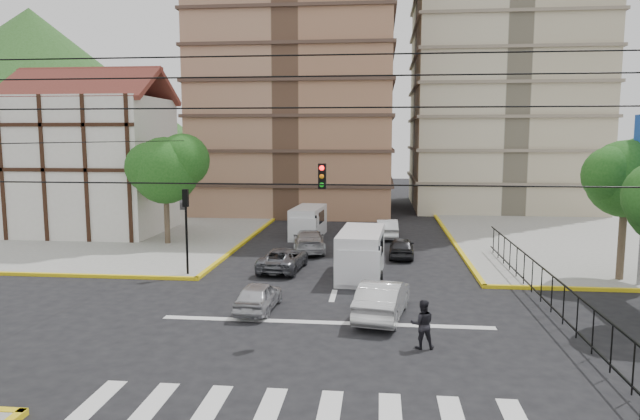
# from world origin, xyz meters

# --- Properties ---
(ground) EXTENTS (160.00, 160.00, 0.00)m
(ground) POSITION_xyz_m (0.00, 0.00, 0.00)
(ground) COLOR black
(ground) RESTS_ON ground
(sidewalk_nw) EXTENTS (26.00, 26.00, 0.15)m
(sidewalk_nw) POSITION_xyz_m (-20.00, 20.00, 0.07)
(sidewalk_nw) COLOR gray
(sidewalk_nw) RESTS_ON ground
(crosswalk_stripes) EXTENTS (12.00, 2.40, 0.01)m
(crosswalk_stripes) POSITION_xyz_m (0.00, -6.00, 0.01)
(crosswalk_stripes) COLOR silver
(crosswalk_stripes) RESTS_ON ground
(stop_line) EXTENTS (13.00, 0.40, 0.01)m
(stop_line) POSITION_xyz_m (0.00, 1.20, 0.01)
(stop_line) COLOR silver
(stop_line) RESTS_ON ground
(tudor_building) EXTENTS (10.80, 8.05, 12.23)m
(tudor_building) POSITION_xyz_m (-19.00, 20.00, 5.25)
(tudor_building) COLOR silver
(tudor_building) RESTS_ON ground
(distant_hill) EXTENTS (70.00, 70.00, 28.00)m
(distant_hill) POSITION_xyz_m (-55.00, 70.00, 14.00)
(distant_hill) COLOR #244B19
(distant_hill) RESTS_ON ground
(park_fence) EXTENTS (0.10, 22.50, 1.66)m
(park_fence) POSITION_xyz_m (9.00, 4.50, 0.00)
(park_fence) COLOR black
(park_fence) RESTS_ON ground
(tree_park_c) EXTENTS (4.65, 3.80, 7.25)m
(tree_park_c) POSITION_xyz_m (14.09, 9.01, 5.34)
(tree_park_c) COLOR #473828
(tree_park_c) RESTS_ON ground
(tree_tudor) EXTENTS (5.39, 4.40, 7.43)m
(tree_tudor) POSITION_xyz_m (-11.90, 16.01, 5.22)
(tree_tudor) COLOR #473828
(tree_tudor) RESTS_ON ground
(traffic_light_nw) EXTENTS (0.28, 0.22, 4.40)m
(traffic_light_nw) POSITION_xyz_m (-7.80, 7.80, 3.11)
(traffic_light_nw) COLOR black
(traffic_light_nw) RESTS_ON ground
(traffic_light_hanging) EXTENTS (18.00, 9.12, 0.92)m
(traffic_light_hanging) POSITION_xyz_m (0.00, -2.04, 5.90)
(traffic_light_hanging) COLOR black
(traffic_light_hanging) RESTS_ON ground
(van_right_lane) EXTENTS (2.42, 5.49, 2.42)m
(van_right_lane) POSITION_xyz_m (1.12, 8.51, 1.18)
(van_right_lane) COLOR silver
(van_right_lane) RESTS_ON ground
(van_left_lane) EXTENTS (2.28, 4.98, 2.18)m
(van_left_lane) POSITION_xyz_m (-3.07, 19.93, 1.06)
(van_left_lane) COLOR silver
(van_left_lane) RESTS_ON ground
(car_silver_front_left) EXTENTS (1.62, 3.64, 1.22)m
(car_silver_front_left) POSITION_xyz_m (-2.93, 2.50, 0.61)
(car_silver_front_left) COLOR #BABABF
(car_silver_front_left) RESTS_ON ground
(car_white_front_right) EXTENTS (2.38, 4.84, 1.53)m
(car_white_front_right) POSITION_xyz_m (2.21, 2.11, 0.76)
(car_white_front_right) COLOR silver
(car_white_front_right) RESTS_ON ground
(car_grey_mid_left) EXTENTS (2.44, 4.65, 1.25)m
(car_grey_mid_left) POSITION_xyz_m (-3.11, 9.75, 0.62)
(car_grey_mid_left) COLOR slate
(car_grey_mid_left) RESTS_ON ground
(car_silver_rear_left) EXTENTS (2.67, 5.07, 1.40)m
(car_silver_rear_left) POSITION_xyz_m (-2.36, 14.91, 0.70)
(car_silver_rear_left) COLOR #A7A8AC
(car_silver_rear_left) RESTS_ON ground
(car_darkgrey_mid_right) EXTENTS (1.59, 3.67, 1.23)m
(car_darkgrey_mid_right) POSITION_xyz_m (3.39, 13.75, 0.62)
(car_darkgrey_mid_right) COLOR black
(car_darkgrey_mid_right) RESTS_ON ground
(car_white_rear_right) EXTENTS (1.57, 4.21, 1.37)m
(car_white_rear_right) POSITION_xyz_m (2.59, 20.37, 0.69)
(car_white_rear_right) COLOR white
(car_white_rear_right) RESTS_ON ground
(pedestrian_crosswalk) EXTENTS (0.88, 0.71, 1.70)m
(pedestrian_crosswalk) POSITION_xyz_m (3.55, -1.14, 0.85)
(pedestrian_crosswalk) COLOR black
(pedestrian_crosswalk) RESTS_ON ground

